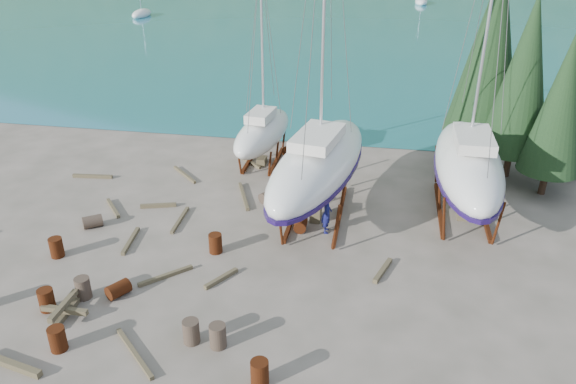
% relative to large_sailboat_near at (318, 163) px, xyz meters
% --- Properties ---
extents(ground, '(600.00, 600.00, 0.00)m').
position_rel_large_sailboat_near_xyz_m(ground, '(-2.62, -5.59, -2.77)').
color(ground, '#575044').
rests_on(ground, ground).
extents(cypress_near_right, '(3.60, 3.60, 10.00)m').
position_rel_large_sailboat_near_xyz_m(cypress_near_right, '(9.88, 6.41, 3.02)').
color(cypress_near_right, black).
rests_on(cypress_near_right, ground).
extents(cypress_mid_right, '(3.06, 3.06, 8.50)m').
position_rel_large_sailboat_near_xyz_m(cypress_mid_right, '(11.38, 4.41, 2.15)').
color(cypress_mid_right, black).
rests_on(cypress_mid_right, ground).
extents(cypress_back_left, '(4.14, 4.14, 11.50)m').
position_rel_large_sailboat_near_xyz_m(cypress_back_left, '(8.38, 8.41, 3.89)').
color(cypress_back_left, black).
rests_on(cypress_back_left, ground).
extents(moored_boat_left, '(2.00, 5.00, 6.05)m').
position_rel_large_sailboat_near_xyz_m(moored_boat_left, '(-32.62, 54.41, -2.38)').
color(moored_boat_left, silver).
rests_on(moored_boat_left, ground).
extents(moored_boat_mid, '(2.00, 5.00, 6.05)m').
position_rel_large_sailboat_near_xyz_m(moored_boat_mid, '(7.38, 74.41, -2.38)').
color(moored_boat_mid, silver).
rests_on(moored_boat_mid, ground).
extents(large_sailboat_near, '(5.13, 11.30, 17.18)m').
position_rel_large_sailboat_near_xyz_m(large_sailboat_near, '(0.00, 0.00, 0.00)').
color(large_sailboat_near, silver).
rests_on(large_sailboat_near, ground).
extents(large_sailboat_far, '(3.00, 10.28, 16.26)m').
position_rel_large_sailboat_near_xyz_m(large_sailboat_far, '(6.98, 1.47, -0.11)').
color(large_sailboat_far, silver).
rests_on(large_sailboat_far, ground).
extents(small_sailboat_shore, '(3.12, 7.41, 11.50)m').
position_rel_large_sailboat_near_xyz_m(small_sailboat_shore, '(-4.03, 5.93, -0.87)').
color(small_sailboat_shore, silver).
rests_on(small_sailboat_shore, ground).
extents(worker, '(0.56, 0.77, 1.95)m').
position_rel_large_sailboat_near_xyz_m(worker, '(0.63, -1.54, -1.80)').
color(worker, '#11134D').
rests_on(worker, ground).
extents(drum_4, '(1.04, 0.90, 0.58)m').
position_rel_large_sailboat_near_xyz_m(drum_4, '(-2.55, 7.00, -2.48)').
color(drum_4, '#4F220D').
rests_on(drum_4, ground).
extents(drum_5, '(0.58, 0.58, 0.88)m').
position_rel_large_sailboat_near_xyz_m(drum_5, '(-2.10, -9.88, -2.33)').
color(drum_5, '#2D2823').
rests_on(drum_5, ground).
extents(drum_6, '(0.62, 0.91, 0.58)m').
position_rel_large_sailboat_near_xyz_m(drum_6, '(-0.57, -1.57, -2.48)').
color(drum_6, '#4F220D').
rests_on(drum_6, ground).
extents(drum_7, '(0.58, 0.58, 0.88)m').
position_rel_large_sailboat_near_xyz_m(drum_7, '(-0.32, -11.30, -2.33)').
color(drum_7, '#4F220D').
rests_on(drum_7, ground).
extents(drum_8, '(0.58, 0.58, 0.88)m').
position_rel_large_sailboat_near_xyz_m(drum_8, '(-10.54, -5.68, -2.33)').
color(drum_8, '#4F220D').
rests_on(drum_8, ground).
extents(drum_10, '(0.58, 0.58, 0.88)m').
position_rel_large_sailboat_near_xyz_m(drum_10, '(-7.37, -10.99, -2.33)').
color(drum_10, '#4F220D').
rests_on(drum_10, ground).
extents(drum_11, '(0.97, 1.05, 0.58)m').
position_rel_large_sailboat_near_xyz_m(drum_11, '(-2.66, 0.98, -2.48)').
color(drum_11, '#2D2823').
rests_on(drum_11, ground).
extents(drum_12, '(0.96, 1.05, 0.58)m').
position_rel_large_sailboat_near_xyz_m(drum_12, '(-6.70, -7.82, -2.48)').
color(drum_12, '#4F220D').
rests_on(drum_12, ground).
extents(drum_13, '(0.58, 0.58, 0.88)m').
position_rel_large_sailboat_near_xyz_m(drum_13, '(-8.92, -9.09, -2.33)').
color(drum_13, '#4F220D').
rests_on(drum_13, ground).
extents(drum_14, '(0.58, 0.58, 0.88)m').
position_rel_large_sailboat_near_xyz_m(drum_14, '(-3.91, -4.15, -2.33)').
color(drum_14, '#4F220D').
rests_on(drum_14, ground).
extents(drum_15, '(1.05, 0.98, 0.58)m').
position_rel_large_sailboat_near_xyz_m(drum_15, '(-10.25, -3.06, -2.48)').
color(drum_15, '#2D2823').
rests_on(drum_15, ground).
extents(drum_16, '(0.58, 0.58, 0.88)m').
position_rel_large_sailboat_near_xyz_m(drum_16, '(-7.95, -8.18, -2.33)').
color(drum_16, '#2D2823').
rests_on(drum_16, ground).
extents(drum_17, '(0.58, 0.58, 0.88)m').
position_rel_large_sailboat_near_xyz_m(drum_17, '(-3.06, -9.84, -2.33)').
color(drum_17, '#2D2823').
rests_on(drum_17, ground).
extents(timber_1, '(0.76, 1.78, 0.19)m').
position_rel_large_sailboat_near_xyz_m(timber_1, '(3.32, -4.45, -2.67)').
color(timber_1, brown).
rests_on(timber_1, ground).
extents(timber_2, '(2.26, 0.40, 0.19)m').
position_rel_large_sailboat_near_xyz_m(timber_2, '(-12.96, 2.05, -2.68)').
color(timber_2, brown).
rests_on(timber_2, ground).
extents(timber_3, '(2.18, 2.09, 0.15)m').
position_rel_large_sailboat_near_xyz_m(timber_3, '(-4.74, -10.80, -2.69)').
color(timber_3, brown).
rests_on(timber_3, ground).
extents(timber_5, '(1.79, 1.76, 0.16)m').
position_rel_large_sailboat_near_xyz_m(timber_5, '(-5.36, -6.37, -2.69)').
color(timber_5, brown).
rests_on(timber_5, ground).
extents(timber_7, '(1.05, 1.54, 0.17)m').
position_rel_large_sailboat_near_xyz_m(timber_7, '(-3.09, -6.16, -2.68)').
color(timber_7, brown).
rests_on(timber_7, ground).
extents(timber_8, '(1.76, 0.68, 0.19)m').
position_rel_large_sailboat_near_xyz_m(timber_8, '(-7.98, -0.63, -2.67)').
color(timber_8, brown).
rests_on(timber_8, ground).
extents(timber_9, '(1.77, 1.61, 0.15)m').
position_rel_large_sailboat_near_xyz_m(timber_9, '(-4.80, 5.62, -2.69)').
color(timber_9, brown).
rests_on(timber_9, ground).
extents(timber_10, '(1.29, 2.89, 0.16)m').
position_rel_large_sailboat_near_xyz_m(timber_10, '(-4.01, 1.17, -2.69)').
color(timber_10, brown).
rests_on(timber_10, ground).
extents(timber_11, '(0.25, 2.48, 0.15)m').
position_rel_large_sailboat_near_xyz_m(timber_11, '(-6.41, -1.83, -2.69)').
color(timber_11, brown).
rests_on(timber_11, ground).
extents(timber_12, '(0.43, 2.23, 0.17)m').
position_rel_large_sailboat_near_xyz_m(timber_12, '(-7.92, -4.07, -2.68)').
color(timber_12, brown).
rests_on(timber_12, ground).
extents(timber_15, '(1.94, 1.93, 0.15)m').
position_rel_large_sailboat_near_xyz_m(timber_15, '(-7.97, 3.23, -2.70)').
color(timber_15, brown).
rests_on(timber_15, ground).
extents(timber_16, '(2.46, 0.74, 0.23)m').
position_rel_large_sailboat_near_xyz_m(timber_16, '(-8.47, -12.04, -2.65)').
color(timber_16, brown).
rests_on(timber_16, ground).
extents(timber_17, '(1.47, 1.72, 0.16)m').
position_rel_large_sailboat_near_xyz_m(timber_17, '(-10.12, -1.27, -2.69)').
color(timber_17, brown).
rests_on(timber_17, ground).
extents(timber_pile_fore, '(1.80, 1.80, 0.60)m').
position_rel_large_sailboat_near_xyz_m(timber_pile_fore, '(-8.07, -9.37, -2.47)').
color(timber_pile_fore, brown).
rests_on(timber_pile_fore, ground).
extents(timber_pile_aft, '(1.80, 1.80, 0.60)m').
position_rel_large_sailboat_near_xyz_m(timber_pile_aft, '(-0.92, 1.20, -2.47)').
color(timber_pile_aft, brown).
rests_on(timber_pile_aft, ground).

